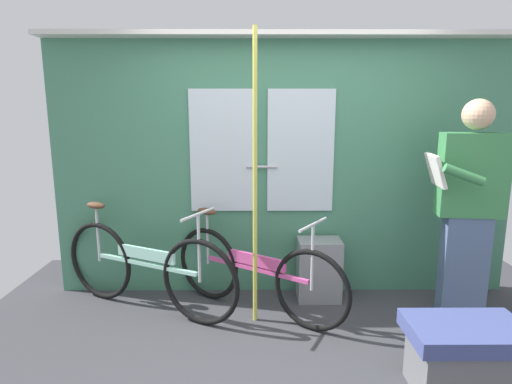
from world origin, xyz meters
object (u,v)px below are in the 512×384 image
bicycle_leaning_behind (146,268)px  handrail_pole (255,182)px  trash_bin_by_wall (319,269)px  passenger_reading_newspaper (468,207)px  bench_seat_corner (464,356)px  bicycle_near_door (255,273)px

bicycle_leaning_behind → handrail_pole: bearing=15.5°
bicycle_leaning_behind → trash_bin_by_wall: (1.52, 0.22, -0.10)m
passenger_reading_newspaper → trash_bin_by_wall: bearing=-10.9°
handrail_pole → bench_seat_corner: (1.27, -0.92, -0.92)m
bicycle_leaning_behind → handrail_pole: handrail_pole is taller
bicycle_near_door → handrail_pole: size_ratio=0.62×
bicycle_leaning_behind → passenger_reading_newspaper: bearing=23.4°
bicycle_leaning_behind → handrail_pole: size_ratio=0.71×
trash_bin_by_wall → bicycle_near_door: bearing=-155.3°
bicycle_leaning_behind → bench_seat_corner: bicycle_leaning_behind is taller
passenger_reading_newspaper → handrail_pole: bearing=8.6°
bicycle_near_door → handrail_pole: (0.00, -0.14, 0.80)m
passenger_reading_newspaper → bench_seat_corner: 1.27m
bicycle_near_door → trash_bin_by_wall: 0.65m
bicycle_near_door → trash_bin_by_wall: bearing=58.7°
bicycle_leaning_behind → handrail_pole: 1.23m
bench_seat_corner → bicycle_leaning_behind: bearing=153.5°
bicycle_near_door → handrail_pole: 0.81m
passenger_reading_newspaper → trash_bin_by_wall: passenger_reading_newspaper is taller
bicycle_leaning_behind → trash_bin_by_wall: size_ratio=2.92×
trash_bin_by_wall → handrail_pole: (-0.58, -0.41, 0.88)m
bicycle_leaning_behind → passenger_reading_newspaper: passenger_reading_newspaper is taller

